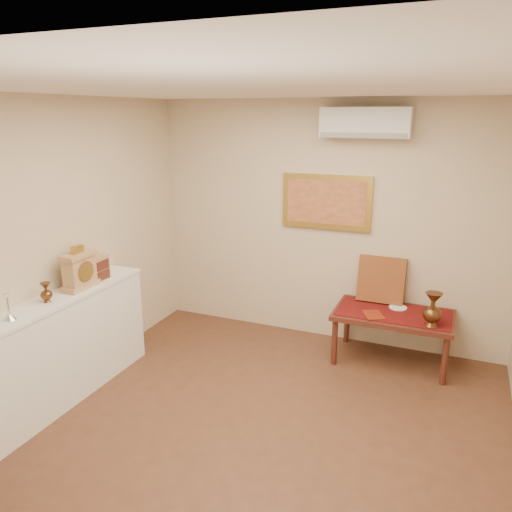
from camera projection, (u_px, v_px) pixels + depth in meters
The scene contains 17 objects.
floor at pixel (246, 446), 3.96m from camera, with size 4.50×4.50×0.00m, color brown.
ceiling at pixel (244, 88), 3.21m from camera, with size 4.50×4.50×0.00m, color white.
wall_back at pixel (326, 224), 5.58m from camera, with size 4.00×0.02×2.70m, color beige.
wall_left at pixel (34, 256), 4.33m from camera, with size 0.02×4.50×2.70m, color beige.
candlestick at pixel (8, 307), 3.89m from camera, with size 0.10×0.10×0.21m, color silver, non-canonical shape.
brass_urn_small at pixel (46, 290), 4.25m from camera, with size 0.10×0.10×0.22m, color brown, non-canonical shape.
table_cloth at pixel (394, 313), 5.16m from camera, with size 1.14×0.59×0.01m, color #631010.
brass_urn_tall at pixel (433, 306), 4.78m from camera, with size 0.18×0.18×0.41m, color brown, non-canonical shape.
plate at pixel (398, 307), 5.27m from camera, with size 0.19×0.19×0.01m, color white.
menu at pixel (373, 315), 5.07m from camera, with size 0.18×0.25×0.01m, color maroon.
cushion at pixel (381, 280), 5.40m from camera, with size 0.50×0.10×0.50m, color maroon.
display_ledge at pixel (61, 349), 4.50m from camera, with size 0.37×2.02×0.98m.
mantel_clock at pixel (80, 270), 4.57m from camera, with size 0.17×0.36×0.41m.
wooden_chest at pixel (97, 268), 4.81m from camera, with size 0.16×0.21×0.24m.
low_table at pixel (393, 319), 5.18m from camera, with size 1.20×0.70×0.55m.
painting at pixel (326, 202), 5.49m from camera, with size 1.00×0.06×0.60m.
ac_unit at pixel (366, 123), 5.02m from camera, with size 0.90×0.25×0.30m.
Camera 1 is at (1.38, -3.10, 2.54)m, focal length 35.00 mm.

